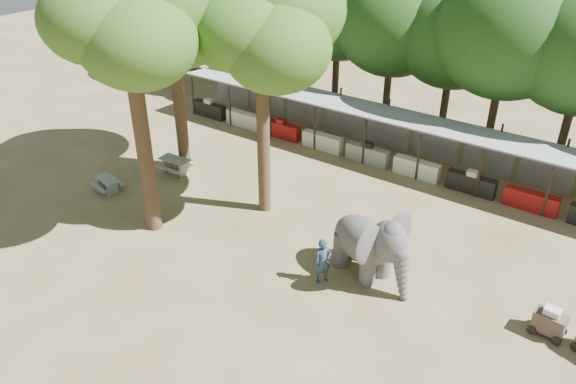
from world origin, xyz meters
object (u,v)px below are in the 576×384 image
Objects in this scene: yard_tree_back at (261,18)px; elephant at (372,244)px; handler at (323,261)px; cart_back at (550,322)px; picnic_table_near at (107,183)px; yard_tree_left at (170,4)px; picnic_table_far at (175,164)px; yard_tree_center at (126,9)px.

yard_tree_back reaches higher than elephant.
handler reaches higher than cart_back.
yard_tree_back is 6.19× the size of handler.
yard_tree_back is at bearing 36.32° from picnic_table_near.
yard_tree_left is 0.97× the size of yard_tree_back.
yard_tree_left reaches higher than elephant.
picnic_table_far is (-5.72, -0.01, -8.02)m from yard_tree_back.
elephant is (12.37, -2.81, -6.76)m from yard_tree_left.
elephant is 2.45× the size of picnic_table_near.
yard_tree_back is 6.70× the size of picnic_table_far.
handler is at bearing -161.35° from cart_back.
yard_tree_center is 10.32× the size of cart_back.
cart_back is at bearing -42.80° from handler.
picnic_table_near is (-12.16, -0.12, -0.47)m from handler.
elephant is 12.26m from picnic_table_far.
picnic_table_far is (-10.80, 3.12, -0.39)m from handler.
cart_back is (7.66, 1.94, -0.38)m from handler.
picnic_table_far is (-2.72, 3.99, -8.68)m from yard_tree_center.
handler is (11.08, -4.13, -7.28)m from yard_tree_left.
yard_tree_left is 0.92× the size of yard_tree_center.
handler is (5.08, -3.13, -7.62)m from yard_tree_back.
handler is 1.08× the size of picnic_table_far.
yard_tree_center reaches higher than picnic_table_near.
yard_tree_back is 11.23m from picnic_table_near.
yard_tree_left is at bearing 120.96° from yard_tree_center.
yard_tree_center is 9.93m from picnic_table_far.
yard_tree_left is at bearing -175.35° from elephant.
yard_tree_left reaches higher than picnic_table_far.
handler reaches higher than picnic_table_near.
picnic_table_far is at bearing 124.27° from yard_tree_center.
yard_tree_left is 9.45× the size of cart_back.
picnic_table_near is at bearing -104.18° from yard_tree_left.
yard_tree_center is at bearing -165.43° from cart_back.
yard_tree_back is 2.92× the size of elephant.
elephant reaches higher than cart_back.
yard_tree_center reaches higher than picnic_table_far.
handler is 11.25m from picnic_table_far.
yard_tree_center is at bearing -126.86° from yard_tree_back.
handler is at bearing -19.67° from picnic_table_far.
elephant is 3.33× the size of cart_back.
picnic_table_near is 0.94× the size of picnic_table_far.
yard_tree_back reaches higher than picnic_table_near.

